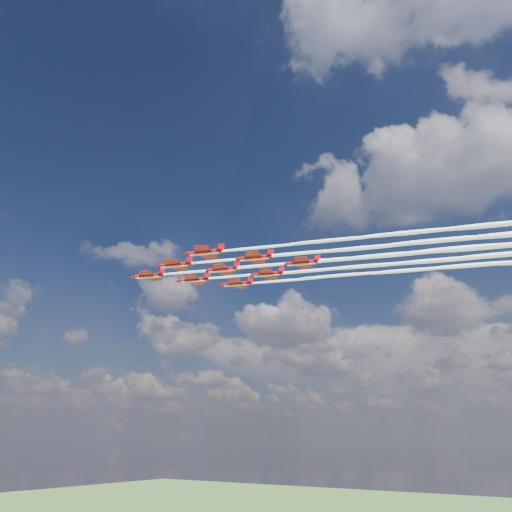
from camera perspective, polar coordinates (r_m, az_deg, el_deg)
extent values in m
cylinder|color=#A90915|center=(147.36, -12.20, -2.22)|extent=(8.18, 3.79, 1.14)
cone|color=#A90915|center=(149.70, -13.98, -2.36)|extent=(2.32, 1.75, 1.14)
cone|color=#A90915|center=(145.30, -10.49, -2.09)|extent=(1.80, 1.48, 1.03)
ellipsoid|color=black|center=(148.42, -12.90, -2.11)|extent=(2.34, 1.59, 0.74)
cube|color=#A90915|center=(147.12, -12.02, -2.23)|extent=(6.24, 10.06, 0.14)
cube|color=#A90915|center=(145.60, -10.74, -2.11)|extent=(2.59, 3.99, 0.12)
cube|color=#A90915|center=(145.80, -10.65, -1.75)|extent=(1.61, 0.68, 1.86)
cube|color=silver|center=(147.21, -12.22, -2.41)|extent=(7.62, 3.42, 0.12)
cylinder|color=#A90915|center=(136.74, -9.28, -1.00)|extent=(8.18, 3.79, 1.14)
cone|color=#A90915|center=(138.83, -11.24, -1.17)|extent=(2.32, 1.75, 1.14)
cone|color=#A90915|center=(134.92, -7.39, -0.83)|extent=(1.80, 1.48, 1.03)
ellipsoid|color=black|center=(137.71, -10.06, -0.89)|extent=(2.34, 1.59, 0.74)
cube|color=#A90915|center=(136.52, -9.09, -1.00)|extent=(6.24, 10.06, 0.14)
cube|color=#A90915|center=(135.18, -7.68, -0.86)|extent=(2.59, 3.99, 0.12)
cube|color=#A90915|center=(135.41, -7.58, -0.48)|extent=(1.61, 0.68, 1.86)
cube|color=silver|center=(136.57, -9.29, -1.20)|extent=(7.62, 3.42, 0.12)
cylinder|color=#A90915|center=(148.98, -7.15, -2.73)|extent=(8.18, 3.79, 1.14)
cone|color=#A90915|center=(150.90, -8.98, -2.86)|extent=(2.32, 1.75, 1.14)
cone|color=#A90915|center=(147.31, -5.39, -2.59)|extent=(1.80, 1.48, 1.03)
ellipsoid|color=black|center=(149.87, -7.88, -2.61)|extent=(2.34, 1.59, 0.74)
cube|color=#A90915|center=(148.78, -6.97, -2.73)|extent=(6.24, 10.06, 0.14)
cube|color=#A90915|center=(147.55, -5.66, -2.61)|extent=(2.59, 3.99, 0.12)
cube|color=#A90915|center=(147.76, -5.57, -2.27)|extent=(1.61, 0.68, 1.86)
cube|color=silver|center=(148.82, -7.16, -2.92)|extent=(7.62, 3.42, 0.12)
cylinder|color=#A90915|center=(126.59, -5.89, 0.43)|extent=(8.18, 3.79, 1.14)
cone|color=#A90915|center=(128.41, -8.05, 0.22)|extent=(2.32, 1.75, 1.14)
cone|color=#A90915|center=(125.06, -3.80, 0.63)|extent=(1.80, 1.48, 1.03)
ellipsoid|color=black|center=(127.46, -6.75, 0.54)|extent=(2.34, 1.59, 0.74)
cube|color=#A90915|center=(126.41, -5.67, 0.43)|extent=(6.24, 10.06, 0.14)
cube|color=#A90915|center=(125.28, -4.11, 0.60)|extent=(2.59, 3.99, 0.12)
cube|color=#A90915|center=(125.55, -4.01, 1.00)|extent=(1.61, 0.68, 1.86)
cube|color=silver|center=(126.41, -5.89, 0.21)|extent=(7.62, 3.42, 0.12)
cylinder|color=#A90915|center=(139.02, -3.90, -1.55)|extent=(8.18, 3.79, 1.14)
cone|color=#A90915|center=(140.67, -5.90, -1.72)|extent=(2.32, 1.75, 1.14)
cone|color=#A90915|center=(137.63, -1.98, -1.39)|extent=(1.80, 1.48, 1.03)
ellipsoid|color=black|center=(139.81, -4.70, -1.44)|extent=(2.34, 1.59, 0.74)
cube|color=#A90915|center=(138.85, -3.70, -1.55)|extent=(6.24, 10.06, 0.14)
cube|color=#A90915|center=(137.83, -2.27, -1.41)|extent=(2.59, 3.99, 0.12)
cube|color=#A90915|center=(138.07, -2.18, -1.04)|extent=(1.61, 0.68, 1.86)
cube|color=silver|center=(138.86, -3.91, -1.75)|extent=(7.62, 3.42, 0.12)
cylinder|color=#A90915|center=(151.73, -2.25, -3.20)|extent=(8.18, 3.79, 1.14)
cone|color=#A90915|center=(153.24, -4.10, -3.34)|extent=(2.32, 1.75, 1.14)
cone|color=#A90915|center=(150.45, -0.47, -3.07)|extent=(1.80, 1.48, 1.03)
ellipsoid|color=black|center=(152.45, -2.99, -3.09)|extent=(2.34, 1.59, 0.74)
cube|color=#A90915|center=(151.57, -2.06, -3.20)|extent=(6.24, 10.06, 0.14)
cube|color=#A90915|center=(150.63, -0.74, -3.09)|extent=(2.59, 3.99, 0.12)
cube|color=#A90915|center=(150.86, -0.66, -2.74)|extent=(1.61, 0.68, 1.86)
cube|color=silver|center=(151.58, -2.25, -3.39)|extent=(7.62, 3.42, 0.12)
cylinder|color=#A90915|center=(129.65, -0.17, -0.19)|extent=(8.18, 3.79, 1.14)
cone|color=#A90915|center=(130.98, -2.36, -0.39)|extent=(2.32, 1.75, 1.14)
cone|color=#A90915|center=(128.58, 1.92, 0.00)|extent=(1.80, 1.48, 1.03)
ellipsoid|color=black|center=(130.32, -1.05, -0.08)|extent=(2.34, 1.59, 0.74)
cube|color=#A90915|center=(129.51, 0.05, -0.19)|extent=(6.24, 10.06, 0.14)
cube|color=#A90915|center=(128.73, 1.61, -0.03)|extent=(2.59, 3.99, 0.12)
cube|color=#A90915|center=(129.01, 1.69, 0.36)|extent=(1.61, 0.68, 1.86)
cube|color=silver|center=(129.47, -0.17, -0.41)|extent=(7.62, 3.42, 0.12)
cylinder|color=#A90915|center=(142.50, 1.26, -2.07)|extent=(8.18, 3.79, 1.14)
cone|color=#A90915|center=(143.71, -0.74, -2.23)|extent=(2.32, 1.75, 1.14)
cone|color=#A90915|center=(141.52, 3.18, -1.91)|extent=(1.80, 1.48, 1.03)
ellipsoid|color=black|center=(143.11, 0.46, -1.96)|extent=(2.34, 1.59, 0.74)
cube|color=#A90915|center=(142.37, 1.46, -2.07)|extent=(6.24, 10.06, 0.14)
cube|color=#A90915|center=(141.66, 2.89, -1.93)|extent=(2.59, 3.99, 0.12)
cube|color=#A90915|center=(141.92, 2.96, -1.57)|extent=(1.61, 0.68, 1.86)
cube|color=silver|center=(142.34, 1.26, -2.26)|extent=(7.62, 3.42, 0.12)
cylinder|color=#A90915|center=(133.94, 5.23, -0.77)|extent=(8.18, 3.79, 1.14)
cone|color=#A90915|center=(134.80, 3.07, -0.96)|extent=(2.32, 1.75, 1.14)
cone|color=#A90915|center=(133.31, 7.29, -0.60)|extent=(1.80, 1.48, 1.03)
ellipsoid|color=black|center=(134.42, 4.36, -0.66)|extent=(2.34, 1.59, 0.74)
cube|color=#A90915|center=(133.85, 5.45, -0.78)|extent=(6.24, 10.06, 0.14)
cube|color=#A90915|center=(133.39, 6.98, -0.62)|extent=(2.59, 3.99, 0.12)
cube|color=#A90915|center=(133.68, 7.05, -0.24)|extent=(1.61, 0.68, 1.86)
cube|color=silver|center=(133.77, 5.24, -0.98)|extent=(7.62, 3.42, 0.12)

